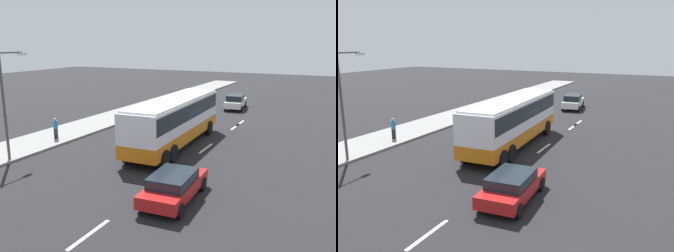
# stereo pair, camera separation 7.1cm
# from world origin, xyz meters

# --- Properties ---
(ground_plane) EXTENTS (120.00, 120.00, 0.00)m
(ground_plane) POSITION_xyz_m (0.00, 0.00, 0.00)
(ground_plane) COLOR black
(sidewalk_curb) EXTENTS (80.00, 4.00, 0.15)m
(sidewalk_curb) POSITION_xyz_m (0.00, 9.14, 0.07)
(sidewalk_curb) COLOR gray
(sidewalk_curb) RESTS_ON ground_plane
(lane_centreline) EXTENTS (29.49, 0.16, 0.01)m
(lane_centreline) POSITION_xyz_m (-3.87, -2.06, 0.00)
(lane_centreline) COLOR white
(lane_centreline) RESTS_ON ground_plane
(coach_bus) EXTENTS (11.24, 3.12, 3.30)m
(coach_bus) POSITION_xyz_m (-0.68, 0.04, 2.05)
(coach_bus) COLOR orange
(coach_bus) RESTS_ON ground_plane
(car_white_minivan) EXTENTS (4.69, 2.28, 1.54)m
(car_white_minivan) POSITION_xyz_m (14.88, 0.28, 0.81)
(car_white_minivan) COLOR white
(car_white_minivan) RESTS_ON ground_plane
(car_red_compact) EXTENTS (4.46, 2.16, 1.33)m
(car_red_compact) POSITION_xyz_m (-8.45, -3.61, 0.72)
(car_red_compact) COLOR #B21919
(car_red_compact) RESTS_ON ground_plane
(pedestrian_near_curb) EXTENTS (0.32, 0.32, 1.54)m
(pedestrian_near_curb) POSITION_xyz_m (-3.28, 8.29, 1.03)
(pedestrian_near_curb) COLOR black
(pedestrian_near_curb) RESTS_ON sidewalk_curb
(street_lamp) EXTENTS (1.96, 0.24, 6.38)m
(street_lamp) POSITION_xyz_m (-7.78, 7.50, 3.88)
(street_lamp) COLOR #47474C
(street_lamp) RESTS_ON sidewalk_curb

